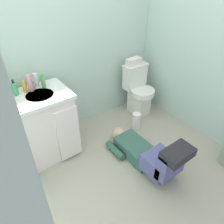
# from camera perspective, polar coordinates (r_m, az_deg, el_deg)

# --- Properties ---
(ground_plane) EXTENTS (2.76, 3.02, 0.04)m
(ground_plane) POSITION_cam_1_polar(r_m,az_deg,el_deg) (2.55, 4.61, -13.36)
(ground_plane) COLOR #9C9886
(wall_back) EXTENTS (2.42, 0.08, 2.40)m
(wall_back) POSITION_cam_1_polar(r_m,az_deg,el_deg) (2.66, -9.67, 19.65)
(wall_back) COLOR #AEC8BB
(wall_back) RESTS_ON ground_plane
(wall_right) EXTENTS (0.08, 2.02, 2.40)m
(wall_right) POSITION_cam_1_polar(r_m,az_deg,el_deg) (2.73, 26.00, 17.18)
(wall_right) COLOR #AEC8BB
(wall_right) RESTS_ON ground_plane
(toilet) EXTENTS (0.36, 0.46, 0.75)m
(toilet) POSITION_cam_1_polar(r_m,az_deg,el_deg) (3.15, 7.20, 5.99)
(toilet) COLOR silver
(toilet) RESTS_ON ground_plane
(vanity_cabinet) EXTENTS (0.60, 0.53, 0.82)m
(vanity_cabinet) POSITION_cam_1_polar(r_m,az_deg,el_deg) (2.47, -17.61, -3.33)
(vanity_cabinet) COLOR silver
(vanity_cabinet) RESTS_ON ground_plane
(faucet) EXTENTS (0.02, 0.02, 0.10)m
(faucet) POSITION_cam_1_polar(r_m,az_deg,el_deg) (2.36, -20.90, 7.13)
(faucet) COLOR silver
(faucet) RESTS_ON vanity_cabinet
(person_plumber) EXTENTS (0.39, 1.06, 0.52)m
(person_plumber) POSITION_cam_1_polar(r_m,az_deg,el_deg) (2.39, 9.54, -11.18)
(person_plumber) COLOR #33594C
(person_plumber) RESTS_ON ground_plane
(tissue_box) EXTENTS (0.22, 0.11, 0.10)m
(tissue_box) POSITION_cam_1_polar(r_m,az_deg,el_deg) (3.00, 5.96, 13.67)
(tissue_box) COLOR silver
(tissue_box) RESTS_ON toilet
(soap_dispenser) EXTENTS (0.06, 0.06, 0.17)m
(soap_dispenser) POSITION_cam_1_polar(r_m,az_deg,el_deg) (2.30, -25.25, 5.83)
(soap_dispenser) COLOR #3BA15E
(soap_dispenser) RESTS_ON vanity_cabinet
(bottle_amber) EXTENTS (0.04, 0.04, 0.12)m
(bottle_amber) POSITION_cam_1_polar(r_m,az_deg,el_deg) (2.31, -22.96, 6.43)
(bottle_amber) COLOR gold
(bottle_amber) RESTS_ON vanity_cabinet
(bottle_pink) EXTENTS (0.05, 0.05, 0.18)m
(bottle_pink) POSITION_cam_1_polar(r_m,az_deg,el_deg) (2.31, -21.72, 7.43)
(bottle_pink) COLOR #D18897
(bottle_pink) RESTS_ON vanity_cabinet
(bottle_clear) EXTENTS (0.05, 0.05, 0.16)m
(bottle_clear) POSITION_cam_1_polar(r_m,az_deg,el_deg) (2.37, -20.15, 8.18)
(bottle_clear) COLOR silver
(bottle_clear) RESTS_ON vanity_cabinet
(bottle_green) EXTENTS (0.05, 0.05, 0.16)m
(bottle_green) POSITION_cam_1_polar(r_m,az_deg,el_deg) (2.33, -18.52, 8.15)
(bottle_green) COLOR #52A053
(bottle_green) RESTS_ON vanity_cabinet
(paper_towel_roll) EXTENTS (0.11, 0.11, 0.24)m
(paper_towel_roll) POSITION_cam_1_polar(r_m,az_deg,el_deg) (2.92, 6.69, -2.42)
(paper_towel_roll) COLOR white
(paper_towel_roll) RESTS_ON ground_plane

